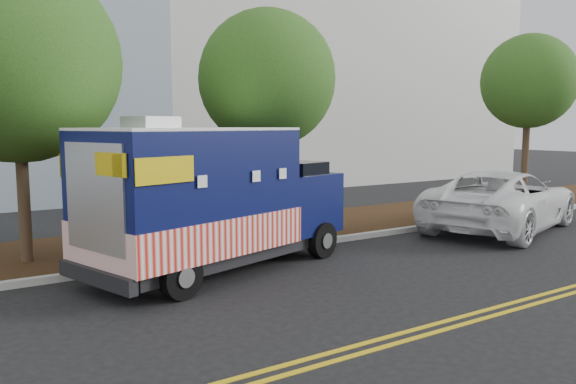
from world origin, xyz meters
TOP-DOWN VIEW (x-y plane):
  - ground at (0.00, 0.00)m, footprint 120.00×120.00m
  - curb at (0.00, 1.40)m, footprint 120.00×0.18m
  - mulch_strip at (0.00, 3.50)m, footprint 120.00×4.00m
  - centerline_near at (0.00, -4.45)m, footprint 120.00×0.10m
  - centerline_far at (0.00, -4.70)m, footprint 120.00×0.10m
  - tree_a at (-5.02, 2.94)m, footprint 4.35×4.35m
  - tree_b at (1.10, 2.81)m, footprint 3.71×3.71m
  - tree_d at (12.55, 2.73)m, footprint 3.53×3.53m
  - sign_post at (-3.52, 1.72)m, footprint 0.06×0.06m
  - food_truck at (-1.74, 0.43)m, footprint 6.63×3.97m
  - white_car at (7.78, 0.20)m, footprint 7.07×4.79m

SIDE VIEW (x-z plane):
  - ground at x=0.00m, z-range 0.00..0.00m
  - centerline_near at x=0.00m, z-range 0.00..0.01m
  - centerline_far at x=0.00m, z-range 0.00..0.01m
  - curb at x=0.00m, z-range 0.00..0.15m
  - mulch_strip at x=0.00m, z-range 0.00..0.15m
  - white_car at x=7.78m, z-range 0.00..1.80m
  - sign_post at x=-3.52m, z-range 0.00..2.40m
  - food_truck at x=-1.74m, z-range -0.16..3.14m
  - tree_b at x=1.10m, z-range 1.25..7.48m
  - tree_a at x=-5.02m, z-range 1.15..7.83m
  - tree_d at x=12.55m, z-range 1.50..8.06m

